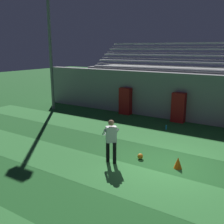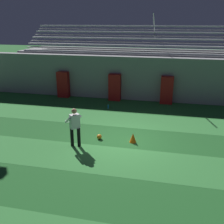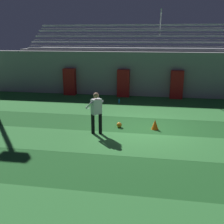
{
  "view_description": "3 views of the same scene",
  "coord_description": "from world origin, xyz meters",
  "px_view_note": "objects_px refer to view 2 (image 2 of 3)",
  "views": [
    {
      "loc": [
        3.1,
        -8.62,
        4.2
      ],
      "look_at": [
        -2.39,
        -0.07,
        1.73
      ],
      "focal_mm": 42.0,
      "sensor_mm": 36.0,
      "label": 1
    },
    {
      "loc": [
        1.71,
        -10.25,
        5.03
      ],
      "look_at": [
        -0.49,
        -0.23,
        1.39
      ],
      "focal_mm": 42.0,
      "sensor_mm": 36.0,
      "label": 2
    },
    {
      "loc": [
        0.28,
        -10.49,
        3.73
      ],
      "look_at": [
        -1.35,
        -0.44,
        0.79
      ],
      "focal_mm": 42.0,
      "sensor_mm": 36.0,
      "label": 3
    }
  ],
  "objects_px": {
    "padding_pillar_far_left": "(63,85)",
    "soccer_ball": "(99,137)",
    "padding_pillar_gate_left": "(115,87)",
    "traffic_cone": "(133,138)",
    "goalkeeper": "(75,125)",
    "padding_pillar_gate_right": "(167,90)",
    "water_bottle": "(108,107)"
  },
  "relations": [
    {
      "from": "padding_pillar_gate_right",
      "to": "traffic_cone",
      "type": "distance_m",
      "value": 6.14
    },
    {
      "from": "goalkeeper",
      "to": "padding_pillar_far_left",
      "type": "bearing_deg",
      "value": 115.81
    },
    {
      "from": "padding_pillar_far_left",
      "to": "water_bottle",
      "type": "distance_m",
      "value": 4.02
    },
    {
      "from": "padding_pillar_gate_right",
      "to": "water_bottle",
      "type": "distance_m",
      "value": 3.86
    },
    {
      "from": "padding_pillar_gate_left",
      "to": "water_bottle",
      "type": "height_order",
      "value": "padding_pillar_gate_left"
    },
    {
      "from": "padding_pillar_gate_right",
      "to": "goalkeeper",
      "type": "relative_size",
      "value": 1.04
    },
    {
      "from": "soccer_ball",
      "to": "padding_pillar_gate_right",
      "type": "bearing_deg",
      "value": 65.15
    },
    {
      "from": "padding_pillar_gate_left",
      "to": "traffic_cone",
      "type": "bearing_deg",
      "value": -71.04
    },
    {
      "from": "padding_pillar_gate_right",
      "to": "padding_pillar_gate_left",
      "type": "bearing_deg",
      "value": 180.0
    },
    {
      "from": "padding_pillar_far_left",
      "to": "goalkeeper",
      "type": "relative_size",
      "value": 1.04
    },
    {
      "from": "goalkeeper",
      "to": "soccer_ball",
      "type": "relative_size",
      "value": 7.59
    },
    {
      "from": "padding_pillar_far_left",
      "to": "water_bottle",
      "type": "xyz_separation_m",
      "value": [
        3.53,
        -1.78,
        -0.74
      ]
    },
    {
      "from": "goalkeeper",
      "to": "traffic_cone",
      "type": "height_order",
      "value": "goalkeeper"
    },
    {
      "from": "padding_pillar_far_left",
      "to": "soccer_ball",
      "type": "xyz_separation_m",
      "value": [
        4.11,
        -5.98,
        -0.75
      ]
    },
    {
      "from": "water_bottle",
      "to": "goalkeeper",
      "type": "bearing_deg",
      "value": -92.47
    },
    {
      "from": "padding_pillar_gate_left",
      "to": "padding_pillar_gate_right",
      "type": "bearing_deg",
      "value": 0.0
    },
    {
      "from": "padding_pillar_gate_left",
      "to": "padding_pillar_far_left",
      "type": "xyz_separation_m",
      "value": [
        -3.56,
        0.0,
        0.0
      ]
    },
    {
      "from": "soccer_ball",
      "to": "padding_pillar_gate_left",
      "type": "bearing_deg",
      "value": 95.24
    },
    {
      "from": "padding_pillar_far_left",
      "to": "soccer_ball",
      "type": "relative_size",
      "value": 7.86
    },
    {
      "from": "padding_pillar_gate_right",
      "to": "traffic_cone",
      "type": "relative_size",
      "value": 4.12
    },
    {
      "from": "water_bottle",
      "to": "padding_pillar_far_left",
      "type": "bearing_deg",
      "value": 153.28
    },
    {
      "from": "traffic_cone",
      "to": "padding_pillar_far_left",
      "type": "bearing_deg",
      "value": 133.2
    },
    {
      "from": "padding_pillar_gate_left",
      "to": "padding_pillar_gate_right",
      "type": "relative_size",
      "value": 1.0
    },
    {
      "from": "padding_pillar_gate_right",
      "to": "padding_pillar_far_left",
      "type": "xyz_separation_m",
      "value": [
        -6.87,
        0.0,
        0.0
      ]
    },
    {
      "from": "padding_pillar_gate_left",
      "to": "soccer_ball",
      "type": "distance_m",
      "value": 6.05
    },
    {
      "from": "padding_pillar_gate_right",
      "to": "padding_pillar_far_left",
      "type": "distance_m",
      "value": 6.87
    },
    {
      "from": "padding_pillar_gate_right",
      "to": "goalkeeper",
      "type": "height_order",
      "value": "padding_pillar_gate_right"
    },
    {
      "from": "padding_pillar_far_left",
      "to": "goalkeeper",
      "type": "bearing_deg",
      "value": -64.19
    },
    {
      "from": "goalkeeper",
      "to": "soccer_ball",
      "type": "xyz_separation_m",
      "value": [
        0.8,
        0.87,
        -0.84
      ]
    },
    {
      "from": "padding_pillar_gate_right",
      "to": "traffic_cone",
      "type": "xyz_separation_m",
      "value": [
        -1.26,
        -5.97,
        -0.65
      ]
    },
    {
      "from": "padding_pillar_gate_left",
      "to": "goalkeeper",
      "type": "distance_m",
      "value": 6.85
    },
    {
      "from": "padding_pillar_gate_left",
      "to": "water_bottle",
      "type": "distance_m",
      "value": 1.93
    }
  ]
}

